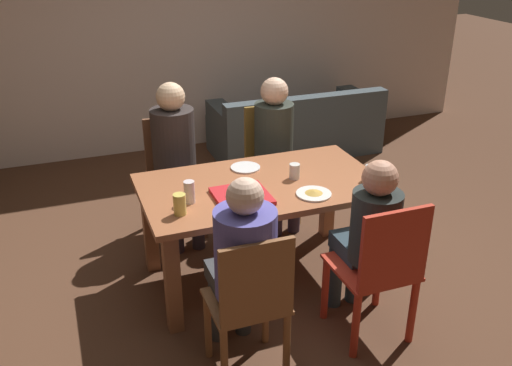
{
  "coord_description": "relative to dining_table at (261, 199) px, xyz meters",
  "views": [
    {
      "loc": [
        -1.24,
        -3.23,
        2.37
      ],
      "look_at": [
        0.0,
        0.1,
        0.7
      ],
      "focal_mm": 39.36,
      "sensor_mm": 36.0,
      "label": 1
    }
  ],
  "objects": [
    {
      "name": "person_1",
      "position": [
        0.41,
        -0.73,
        0.06
      ],
      "size": [
        0.29,
        0.49,
        1.16
      ],
      "color": "#2C3C45",
      "rests_on": "ground"
    },
    {
      "name": "chair_1",
      "position": [
        0.41,
        -0.88,
        -0.12
      ],
      "size": [
        0.46,
        0.46,
        0.96
      ],
      "color": "#B82F1D",
      "rests_on": "ground"
    },
    {
      "name": "drinking_glass_2",
      "position": [
        0.72,
        -0.21,
        0.18
      ],
      "size": [
        0.07,
        0.07,
        0.11
      ],
      "primitive_type": "cylinder",
      "color": "silver",
      "rests_on": "dining_table"
    },
    {
      "name": "drinking_glass_1",
      "position": [
        0.24,
        -0.01,
        0.18
      ],
      "size": [
        0.07,
        0.07,
        0.11
      ],
      "primitive_type": "cylinder",
      "color": "silver",
      "rests_on": "dining_table"
    },
    {
      "name": "back_wall",
      "position": [
        0.0,
        2.84,
        0.8
      ],
      "size": [
        7.46,
        0.12,
        2.84
      ],
      "primitive_type": "cube",
      "color": "silver",
      "rests_on": "ground"
    },
    {
      "name": "person_0",
      "position": [
        -0.41,
        0.8,
        0.12
      ],
      "size": [
        0.34,
        0.54,
        1.27
      ],
      "color": "#352F3D",
      "rests_on": "ground"
    },
    {
      "name": "person_2",
      "position": [
        -0.41,
        -0.79,
        0.09
      ],
      "size": [
        0.34,
        0.52,
        1.21
      ],
      "color": "#3A3A3D",
      "rests_on": "ground"
    },
    {
      "name": "person_3",
      "position": [
        0.41,
        0.74,
        0.11
      ],
      "size": [
        0.32,
        0.49,
        1.25
      ],
      "color": "#3F3347",
      "rests_on": "ground"
    },
    {
      "name": "chair_3",
      "position": [
        0.41,
        0.88,
        -0.11
      ],
      "size": [
        0.39,
        0.42,
        0.97
      ],
      "color": "olive",
      "rests_on": "ground"
    },
    {
      "name": "drinking_glass_0",
      "position": [
        -0.53,
        -0.11,
        0.2
      ],
      "size": [
        0.07,
        0.07,
        0.15
      ],
      "primitive_type": "cylinder",
      "color": "silver",
      "rests_on": "dining_table"
    },
    {
      "name": "dining_table",
      "position": [
        0.0,
        0.0,
        0.0
      ],
      "size": [
        1.63,
        0.93,
        0.75
      ],
      "color": "#A55F3A",
      "rests_on": "ground"
    },
    {
      "name": "couch",
      "position": [
        1.23,
        2.14,
        -0.36
      ],
      "size": [
        1.82,
        0.82,
        0.72
      ],
      "color": "#465358",
      "rests_on": "ground"
    },
    {
      "name": "pizza_box_0",
      "position": [
        -0.2,
        -0.17,
        0.14
      ],
      "size": [
        0.35,
        0.35,
        0.03
      ],
      "color": "red",
      "rests_on": "dining_table"
    },
    {
      "name": "chair_0",
      "position": [
        -0.41,
        0.94,
        -0.13
      ],
      "size": [
        0.42,
        0.43,
        0.94
      ],
      "color": "brown",
      "rests_on": "ground"
    },
    {
      "name": "plate_1",
      "position": [
        0.26,
        -0.29,
        0.13
      ],
      "size": [
        0.23,
        0.23,
        0.03
      ],
      "color": "white",
      "rests_on": "dining_table"
    },
    {
      "name": "chair_2",
      "position": [
        -0.41,
        -0.93,
        -0.11
      ],
      "size": [
        0.42,
        0.38,
        0.93
      ],
      "color": "brown",
      "rests_on": "ground"
    },
    {
      "name": "drinking_glass_3",
      "position": [
        -0.62,
        -0.24,
        0.19
      ],
      "size": [
        0.08,
        0.08,
        0.13
      ],
      "primitive_type": "cylinder",
      "color": "#DDC959",
      "rests_on": "dining_table"
    },
    {
      "name": "ground_plane",
      "position": [
        0.0,
        0.0,
        -0.62
      ],
      "size": [
        20.0,
        20.0,
        0.0
      ],
      "primitive_type": "plane",
      "color": "brown"
    },
    {
      "name": "plate_0",
      "position": [
        -0.02,
        0.28,
        0.13
      ],
      "size": [
        0.21,
        0.21,
        0.01
      ],
      "color": "white",
      "rests_on": "dining_table"
    }
  ]
}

